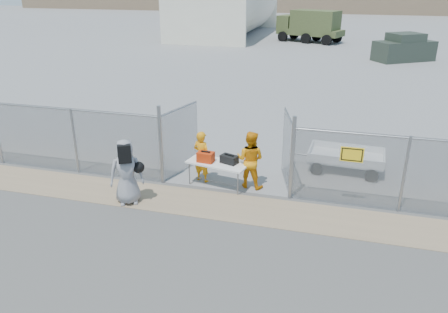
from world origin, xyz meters
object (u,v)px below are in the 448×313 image
(folding_table, at_px, (218,174))
(security_worker_right, at_px, (250,160))
(utility_trailer, at_px, (346,160))
(visitor, at_px, (126,172))
(security_worker_left, at_px, (202,157))

(folding_table, bearing_deg, security_worker_right, 23.62)
(folding_table, relative_size, utility_trailer, 0.59)
(folding_table, height_order, visitor, visitor)
(visitor, bearing_deg, security_worker_right, 4.07)
(utility_trailer, bearing_deg, security_worker_left, -151.59)
(folding_table, distance_m, security_worker_right, 1.11)
(visitor, relative_size, utility_trailer, 0.61)
(security_worker_right, height_order, visitor, visitor)
(security_worker_right, relative_size, visitor, 0.94)
(security_worker_left, bearing_deg, security_worker_right, -161.18)
(security_worker_left, xyz_separation_m, utility_trailer, (4.36, 2.04, -0.45))
(security_worker_left, xyz_separation_m, visitor, (-1.59, -1.93, 0.13))
(security_worker_left, distance_m, utility_trailer, 4.84)
(security_worker_right, relative_size, utility_trailer, 0.57)
(security_worker_left, height_order, security_worker_right, security_worker_right)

